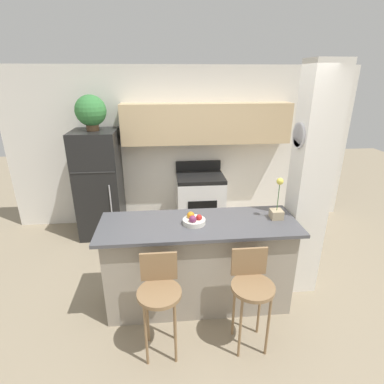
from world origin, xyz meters
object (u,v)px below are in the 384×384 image
(fruit_bowl, at_px, (194,220))
(stove_range, at_px, (200,201))
(bar_stool_left, at_px, (159,292))
(bar_stool_right, at_px, (252,286))
(potted_plant_on_fridge, at_px, (91,111))
(orchid_vase, at_px, (277,208))
(refrigerator, at_px, (100,184))

(fruit_bowl, bearing_deg, stove_range, 81.04)
(bar_stool_left, bearing_deg, bar_stool_right, 0.00)
(stove_range, xyz_separation_m, bar_stool_right, (0.18, -2.37, 0.18))
(bar_stool_right, xyz_separation_m, potted_plant_on_fridge, (-1.75, 2.33, 1.28))
(bar_stool_left, xyz_separation_m, bar_stool_right, (0.82, 0.00, 0.00))
(bar_stool_right, xyz_separation_m, orchid_vase, (0.41, 0.61, 0.47))
(refrigerator, distance_m, bar_stool_left, 2.52)
(fruit_bowl, bearing_deg, refrigerator, 126.09)
(bar_stool_right, bearing_deg, potted_plant_on_fridge, 126.85)
(orchid_vase, xyz_separation_m, fruit_bowl, (-0.87, -0.05, -0.08))
(bar_stool_right, height_order, fruit_bowl, fruit_bowl)
(bar_stool_right, bearing_deg, orchid_vase, 56.20)
(potted_plant_on_fridge, height_order, orchid_vase, potted_plant_on_fridge)
(bar_stool_right, bearing_deg, refrigerator, 126.85)
(fruit_bowl, bearing_deg, orchid_vase, 2.98)
(refrigerator, bearing_deg, stove_range, 1.18)
(stove_range, height_order, orchid_vase, orchid_vase)
(stove_range, bearing_deg, orchid_vase, -71.38)
(stove_range, bearing_deg, potted_plant_on_fridge, -178.82)
(potted_plant_on_fridge, xyz_separation_m, orchid_vase, (2.16, -1.72, -0.81))
(stove_range, distance_m, potted_plant_on_fridge, 2.15)
(stove_range, relative_size, bar_stool_right, 1.12)
(orchid_vase, bearing_deg, bar_stool_left, -153.48)
(bar_stool_left, distance_m, orchid_vase, 1.45)
(potted_plant_on_fridge, xyz_separation_m, fruit_bowl, (1.29, -1.77, -0.89))
(bar_stool_right, relative_size, fruit_bowl, 4.16)
(bar_stool_left, bearing_deg, orchid_vase, 26.52)
(refrigerator, bearing_deg, bar_stool_left, -68.29)
(stove_range, xyz_separation_m, orchid_vase, (0.59, -1.75, 0.65))
(orchid_vase, height_order, fruit_bowl, orchid_vase)
(refrigerator, height_order, stove_range, refrigerator)
(orchid_vase, bearing_deg, potted_plant_on_fridge, 141.48)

